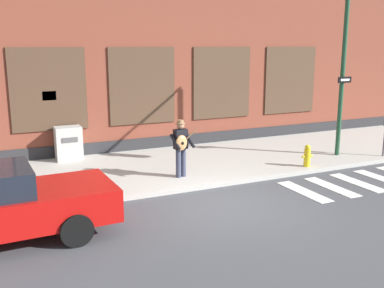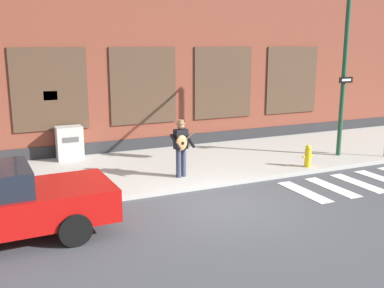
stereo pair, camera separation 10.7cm
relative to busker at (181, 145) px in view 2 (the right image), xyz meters
name	(u,v)px [view 2 (the right image)]	position (x,y,z in m)	size (l,w,h in m)	color
ground_plane	(225,206)	(0.18, -2.30, -1.08)	(160.00, 160.00, 0.00)	#424449
sidewalk	(169,166)	(0.18, 1.46, -1.01)	(28.00, 4.82, 0.14)	#ADAAA3
building_backdrop	(126,32)	(0.18, 5.86, 3.27)	(28.00, 4.06, 8.72)	brown
crosswalk	(371,181)	(5.03, -2.25, -1.08)	(5.20, 1.90, 0.01)	silver
busker	(181,145)	(0.00, 0.00, 0.00)	(0.74, 0.58, 1.67)	#33384C
traffic_light	(375,46)	(6.08, -0.98, 2.77)	(0.63, 3.21, 5.38)	#1E472D
utility_box	(70,143)	(-2.57, 3.42, -0.39)	(0.85, 0.59, 1.12)	#ADADA8
fire_hydrant	(308,156)	(4.05, -0.60, -0.60)	(0.38, 0.20, 0.70)	gold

